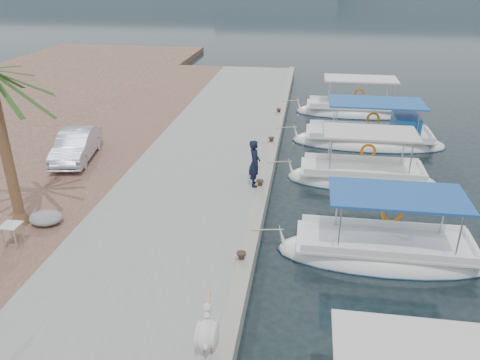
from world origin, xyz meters
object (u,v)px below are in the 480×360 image
at_px(fishing_caique_d, 370,141).
at_px(parked_car, 76,145).
at_px(fishing_caique_e, 354,112).
at_px(pelican, 207,332).
at_px(fishing_caique_b, 383,254).
at_px(fishing_caique_c, 361,179).
at_px(fisherman, 255,163).

bearing_deg(fishing_caique_d, parked_car, -158.35).
relative_size(fishing_caique_e, pelican, 5.31).
relative_size(fishing_caique_d, pelican, 5.75).
bearing_deg(parked_car, fishing_caique_d, 11.56).
bearing_deg(fishing_caique_b, fishing_caique_c, 91.92).
xyz_separation_m(fishing_caique_e, parked_car, (-12.80, -10.55, 1.01)).
distance_m(fishing_caique_d, parked_car, 14.24).
xyz_separation_m(fishing_caique_b, pelican, (-4.49, -5.09, 0.91)).
bearing_deg(fishing_caique_e, parked_car, -140.51).
distance_m(fishing_caique_e, pelican, 21.38).
bearing_deg(fisherman, pelican, 171.37).
relative_size(pelican, parked_car, 0.34).
distance_m(pelican, fisherman, 8.73).
relative_size(fishing_caique_b, pelican, 4.94).
bearing_deg(fishing_caique_b, pelican, -131.43).
height_order(fishing_caique_b, parked_car, fishing_caique_b).
distance_m(fishing_caique_b, fisherman, 5.92).
bearing_deg(fishing_caique_d, fishing_caique_b, -93.56).
relative_size(fishing_caique_b, fishing_caique_c, 1.06).
distance_m(fishing_caique_c, pelican, 11.65).
xyz_separation_m(fishing_caique_b, fisherman, (-4.49, 3.64, 1.30)).
relative_size(fishing_caique_e, parked_car, 1.83).
distance_m(fishing_caique_b, parked_car, 13.62).
xyz_separation_m(fishing_caique_d, parked_car, (-13.20, -5.24, 0.95)).
bearing_deg(fishing_caique_c, parked_car, -177.66).
height_order(fishing_caique_c, parked_car, fishing_caique_c).
bearing_deg(pelican, fishing_caique_b, 48.57).
distance_m(fishing_caique_c, fishing_caique_d, 4.81).
bearing_deg(fishing_caique_b, fishing_caique_e, 89.09).
relative_size(fishing_caique_c, fishing_caique_e, 0.88).
bearing_deg(fishing_caique_c, fishing_caique_b, -88.08).
distance_m(fishing_caique_b, pelican, 6.85).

